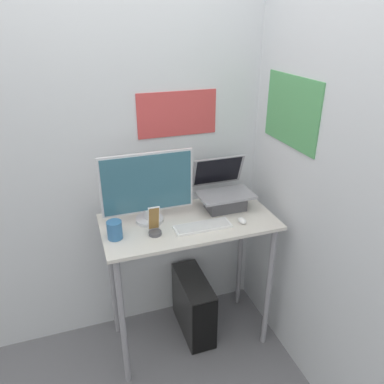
# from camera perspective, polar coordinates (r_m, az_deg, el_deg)

# --- Properties ---
(ground_plane) EXTENTS (12.00, 12.00, 0.00)m
(ground_plane) POSITION_cam_1_polar(r_m,az_deg,el_deg) (2.59, 1.52, -24.83)
(ground_plane) COLOR slate
(wall_back) EXTENTS (6.00, 0.06, 2.60)m
(wall_back) POSITION_cam_1_polar(r_m,az_deg,el_deg) (2.32, -3.17, 8.10)
(wall_back) COLOR silver
(wall_back) RESTS_ON ground_plane
(wall_side_right) EXTENTS (0.06, 6.00, 2.60)m
(wall_side_right) POSITION_cam_1_polar(r_m,az_deg,el_deg) (2.06, 17.49, 4.74)
(wall_side_right) COLOR silver
(wall_side_right) RESTS_ON ground_plane
(desk) EXTENTS (1.00, 0.50, 0.91)m
(desk) POSITION_cam_1_polar(r_m,az_deg,el_deg) (2.26, -0.48, -7.64)
(desk) COLOR beige
(desk) RESTS_ON ground_plane
(laptop) EXTENTS (0.33, 0.27, 0.30)m
(laptop) POSITION_cam_1_polar(r_m,az_deg,el_deg) (2.29, 4.92, -0.50)
(laptop) COLOR #4C4C51
(laptop) RESTS_ON desk
(monitor) EXTENTS (0.52, 0.16, 0.41)m
(monitor) POSITION_cam_1_polar(r_m,az_deg,el_deg) (2.10, -6.77, 0.52)
(monitor) COLOR silver
(monitor) RESTS_ON desk
(keyboard) EXTENTS (0.32, 0.11, 0.02)m
(keyboard) POSITION_cam_1_polar(r_m,az_deg,el_deg) (2.10, 1.63, -5.26)
(keyboard) COLOR white
(keyboard) RESTS_ON desk
(mouse) EXTENTS (0.04, 0.07, 0.03)m
(mouse) POSITION_cam_1_polar(r_m,az_deg,el_deg) (2.17, 7.64, -4.34)
(mouse) COLOR white
(mouse) RESTS_ON desk
(cell_phone) EXTENTS (0.07, 0.07, 0.17)m
(cell_phone) POSITION_cam_1_polar(r_m,az_deg,el_deg) (2.04, -5.75, -5.16)
(cell_phone) COLOR #4C4C51
(cell_phone) RESTS_ON desk
(computer_tower) EXTENTS (0.17, 0.45, 0.42)m
(computer_tower) POSITION_cam_1_polar(r_m,az_deg,el_deg) (2.65, 0.24, -16.83)
(computer_tower) COLOR black
(computer_tower) RESTS_ON ground_plane
(mug) EXTENTS (0.08, 0.08, 0.10)m
(mug) POSITION_cam_1_polar(r_m,az_deg,el_deg) (2.03, -11.71, -5.69)
(mug) COLOR #336699
(mug) RESTS_ON desk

